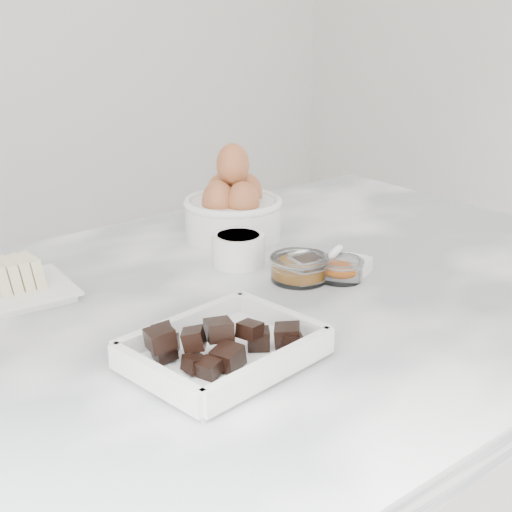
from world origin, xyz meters
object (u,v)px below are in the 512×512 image
Objects in this scene: chocolate_dish at (224,344)px; egg_bowl at (233,207)px; sugar_ramekin at (238,248)px; zest_bowl at (340,268)px; butter_plate at (18,284)px; salt_spoon at (346,264)px; vanilla_spoon at (306,267)px; honey_bowl at (299,267)px.

chocolate_dish is 0.44m from egg_bowl.
sugar_ramekin is 0.16m from zest_bowl.
butter_plate reaches higher than salt_spoon.
sugar_ramekin reaches higher than vanilla_spoon.
sugar_ramekin is at bearing -124.10° from egg_bowl.
egg_bowl is 2.44× the size of vanilla_spoon.
egg_bowl reaches higher than salt_spoon.
chocolate_dish is 0.34m from butter_plate.
vanilla_spoon is at bearing 28.49° from chocolate_dish.
zest_bowl is (0.00, -0.25, -0.04)m from egg_bowl.
vanilla_spoon is (0.25, 0.13, -0.01)m from chocolate_dish.
vanilla_spoon is at bearing -27.93° from butter_plate.
butter_plate is at bearing 164.01° from sugar_ramekin.
butter_plate is 0.32m from sugar_ramekin.
vanilla_spoon reaches higher than zest_bowl.
zest_bowl is 0.82× the size of salt_spoon.
zest_bowl is 1.01× the size of vanilla_spoon.
vanilla_spoon is (0.05, -0.10, -0.01)m from sugar_ramekin.
zest_bowl is at bearing 18.75° from chocolate_dish.
chocolate_dish is 0.29m from zest_bowl.
egg_bowl reaches higher than honey_bowl.
butter_plate is 1.71× the size of salt_spoon.
sugar_ramekin is 0.94× the size of salt_spoon.
salt_spoon is (0.03, -0.24, -0.04)m from egg_bowl.
salt_spoon reaches higher than honey_bowl.
egg_bowl is 2.42× the size of zest_bowl.
butter_plate is at bearing 107.92° from chocolate_dish.
egg_bowl is (0.07, 0.11, 0.03)m from sugar_ramekin.
sugar_ramekin is at bearing 114.88° from vanilla_spoon.
honey_bowl is at bearing -102.10° from egg_bowl.
salt_spoon is at bearing -28.97° from vanilla_spoon.
zest_bowl is (0.08, -0.14, -0.01)m from sugar_ramekin.
salt_spoon is at bearing 24.51° from zest_bowl.
chocolate_dish is 1.33× the size of egg_bowl.
butter_plate is at bearing 152.07° from vanilla_spoon.
vanilla_spoon is at bearing 126.71° from zest_bowl.
sugar_ramekin reaches higher than zest_bowl.
egg_bowl is at bearing 82.38° from vanilla_spoon.
honey_bowl is at bearing -162.96° from vanilla_spoon.
sugar_ramekin is 0.48× the size of egg_bowl.
egg_bowl is 0.22m from honey_bowl.
egg_bowl reaches higher than butter_plate.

